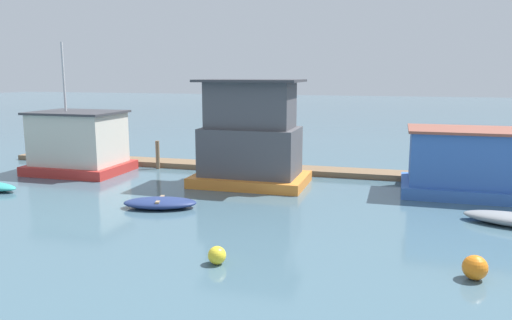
{
  "coord_description": "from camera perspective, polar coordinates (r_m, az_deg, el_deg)",
  "views": [
    {
      "loc": [
        6.46,
        -23.53,
        5.51
      ],
      "look_at": [
        0.0,
        -1.0,
        1.4
      ],
      "focal_mm": 35.0,
      "sensor_mm": 36.0,
      "label": 1
    }
  ],
  "objects": [
    {
      "name": "houseboat_blue",
      "position": [
        24.74,
        24.32,
        -0.39
      ],
      "size": [
        6.84,
        3.86,
        3.02
      ],
      "color": "#3866B7",
      "rests_on": "ground_plane"
    },
    {
      "name": "mooring_post_centre",
      "position": [
        27.22,
        0.05,
        0.59
      ],
      "size": [
        0.21,
        0.21,
        2.18
      ],
      "primitive_type": "cylinder",
      "color": "brown",
      "rests_on": "ground_plane"
    },
    {
      "name": "dinghy_navy",
      "position": [
        21.02,
        -10.9,
        -4.83
      ],
      "size": [
        3.28,
        2.16,
        0.42
      ],
      "color": "navy",
      "rests_on": "ground_plane"
    },
    {
      "name": "ground_plane",
      "position": [
        25.02,
        0.63,
        -2.78
      ],
      "size": [
        200.0,
        200.0,
        0.0
      ],
      "primitive_type": "plane",
      "color": "#426070"
    },
    {
      "name": "mooring_post_far_right",
      "position": [
        29.44,
        -11.18,
        0.58
      ],
      "size": [
        0.22,
        0.22,
        1.64
      ],
      "primitive_type": "cylinder",
      "color": "brown",
      "rests_on": "ground_plane"
    },
    {
      "name": "dock_walkway",
      "position": [
        28.17,
        2.44,
        -1.03
      ],
      "size": [
        33.8,
        1.64,
        0.3
      ],
      "primitive_type": "cube",
      "color": "brown",
      "rests_on": "ground_plane"
    },
    {
      "name": "houseboat_orange",
      "position": [
        24.63,
        -0.63,
        2.44
      ],
      "size": [
        5.57,
        3.73,
        5.19
      ],
      "color": "orange",
      "rests_on": "ground_plane"
    },
    {
      "name": "buoy_orange",
      "position": [
        14.95,
        23.75,
        -11.19
      ],
      "size": [
        0.67,
        0.67,
        0.67
      ],
      "primitive_type": "sphere",
      "color": "orange",
      "rests_on": "ground_plane"
    },
    {
      "name": "buoy_yellow",
      "position": [
        14.82,
        -4.48,
        -10.8
      ],
      "size": [
        0.54,
        0.54,
        0.54
      ],
      "primitive_type": "sphere",
      "color": "yellow",
      "rests_on": "ground_plane"
    },
    {
      "name": "houseboat_red",
      "position": [
        29.43,
        -19.6,
        1.81
      ],
      "size": [
        5.08,
        3.94,
        7.15
      ],
      "color": "red",
      "rests_on": "ground_plane"
    }
  ]
}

